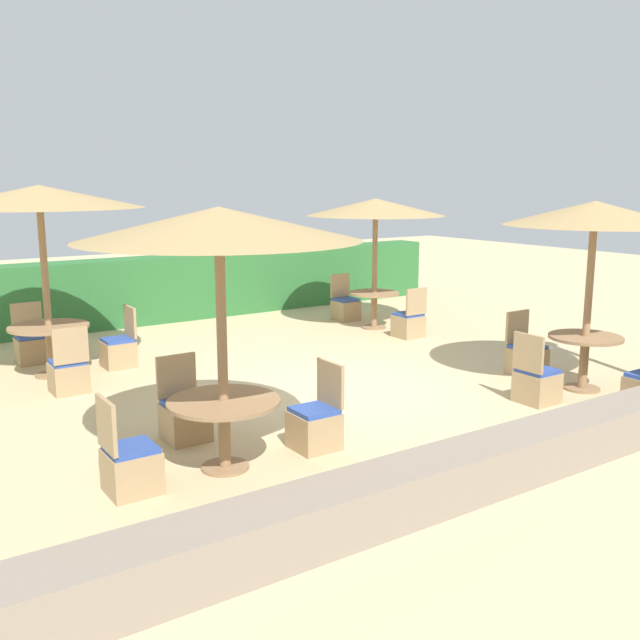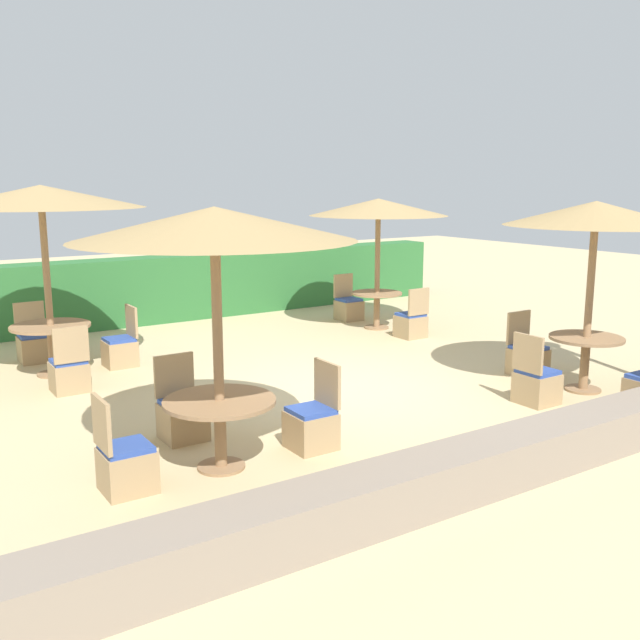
{
  "view_description": "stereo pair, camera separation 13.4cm",
  "coord_description": "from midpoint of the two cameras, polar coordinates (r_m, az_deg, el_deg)",
  "views": [
    {
      "loc": [
        -5.51,
        -7.54,
        2.84
      ],
      "look_at": [
        0.0,
        0.6,
        0.9
      ],
      "focal_mm": 40.0,
      "sensor_mm": 36.0,
      "label": 1
    },
    {
      "loc": [
        -5.4,
        -7.61,
        2.84
      ],
      "look_at": [
        0.0,
        0.6,
        0.9
      ],
      "focal_mm": 40.0,
      "sensor_mm": 36.0,
      "label": 2
    }
  ],
  "objects": [
    {
      "name": "stone_border",
      "position": [
        7.44,
        17.25,
        -9.9
      ],
      "size": [
        10.0,
        0.56,
        0.46
      ],
      "primitive_type": "cube",
      "color": "gray",
      "rests_on": "ground_plane"
    },
    {
      "name": "patio_chair_front_left_north",
      "position": [
        8.11,
        -10.5,
        -7.57
      ],
      "size": [
        0.46,
        0.46,
        0.93
      ],
      "rotation": [
        0.0,
        0.0,
        3.14
      ],
      "color": "tan",
      "rests_on": "ground_plane"
    },
    {
      "name": "patio_chair_back_left_north",
      "position": [
        12.15,
        -21.62,
        -1.89
      ],
      "size": [
        0.46,
        0.46,
        0.93
      ],
      "rotation": [
        0.0,
        0.0,
        3.14
      ],
      "color": "tan",
      "rests_on": "ground_plane"
    },
    {
      "name": "patio_chair_front_left_west",
      "position": [
        6.91,
        -14.78,
        -11.11
      ],
      "size": [
        0.46,
        0.46,
        0.93
      ],
      "rotation": [
        0.0,
        0.0,
        -1.57
      ],
      "color": "tan",
      "rests_on": "ground_plane"
    },
    {
      "name": "patio_chair_front_left_east",
      "position": [
        7.71,
        -0.12,
        -8.37
      ],
      "size": [
        0.46,
        0.46,
        0.93
      ],
      "rotation": [
        0.0,
        0.0,
        1.57
      ],
      "color": "tan",
      "rests_on": "ground_plane"
    },
    {
      "name": "round_table_front_left",
      "position": [
        7.15,
        -7.48,
        -7.41
      ],
      "size": [
        1.12,
        1.12,
        0.72
      ],
      "color": "#93704C",
      "rests_on": "ground_plane"
    },
    {
      "name": "round_table_back_left",
      "position": [
        11.14,
        -20.39,
        -1.11
      ],
      "size": [
        1.14,
        1.14,
        0.76
      ],
      "color": "#93704C",
      "rests_on": "ground_plane"
    },
    {
      "name": "hedge_row",
      "position": [
        14.92,
        -11.5,
        2.53
      ],
      "size": [
        13.0,
        0.7,
        1.32
      ],
      "primitive_type": "cube",
      "color": "#2D6B33",
      "rests_on": "ground_plane"
    },
    {
      "name": "parasol_back_left",
      "position": [
        10.92,
        -21.11,
        9.15
      ],
      "size": [
        2.91,
        2.91,
        2.77
      ],
      "color": "#93704C",
      "rests_on": "ground_plane"
    },
    {
      "name": "parasol_front_left",
      "position": [
        6.8,
        -7.88,
        7.54
      ],
      "size": [
        2.71,
        2.71,
        2.59
      ],
      "color": "#93704C",
      "rests_on": "ground_plane"
    },
    {
      "name": "patio_chair_front_right_west",
      "position": [
        9.62,
        17.29,
        -4.9
      ],
      "size": [
        0.46,
        0.46,
        0.93
      ],
      "rotation": [
        0.0,
        0.0,
        -1.57
      ],
      "color": "tan",
      "rests_on": "ground_plane"
    },
    {
      "name": "round_table_back_right",
      "position": [
        13.82,
        4.85,
        1.54
      ],
      "size": [
        0.97,
        0.97,
        0.71
      ],
      "color": "#93704C",
      "rests_on": "ground_plane"
    },
    {
      "name": "parasol_front_right",
      "position": [
        10.1,
        21.55,
        7.86
      ],
      "size": [
        2.38,
        2.38,
        2.57
      ],
      "color": "#93704C",
      "rests_on": "ground_plane"
    },
    {
      "name": "patio_chair_front_right_north",
      "position": [
        10.95,
        16.57,
        -2.92
      ],
      "size": [
        0.46,
        0.46,
        0.93
      ],
      "rotation": [
        0.0,
        0.0,
        3.14
      ],
      "color": "tan",
      "rests_on": "ground_plane"
    },
    {
      "name": "patio_chair_back_left_east",
      "position": [
        11.42,
        -15.32,
        -2.29
      ],
      "size": [
        0.46,
        0.46,
        0.93
      ],
      "rotation": [
        0.0,
        0.0,
        1.57
      ],
      "color": "tan",
      "rests_on": "ground_plane"
    },
    {
      "name": "patio_chair_back_right_south",
      "position": [
        13.12,
        7.59,
        -0.27
      ],
      "size": [
        0.46,
        0.46,
        0.93
      ],
      "color": "tan",
      "rests_on": "ground_plane"
    },
    {
      "name": "parasol_back_right",
      "position": [
        13.64,
        4.97,
        8.94
      ],
      "size": [
        2.63,
        2.63,
        2.49
      ],
      "color": "#93704C",
      "rests_on": "ground_plane"
    },
    {
      "name": "ground_plane",
      "position": [
        9.76,
        2.34,
        -5.77
      ],
      "size": [
        40.0,
        40.0,
        0.0
      ],
      "primitive_type": "plane",
      "color": "#C6B284"
    },
    {
      "name": "patio_chair_back_right_north",
      "position": [
        14.67,
        2.55,
        1.03
      ],
      "size": [
        0.46,
        0.46,
        0.93
      ],
      "rotation": [
        0.0,
        0.0,
        3.14
      ],
      "color": "tan",
      "rests_on": "ground_plane"
    },
    {
      "name": "patio_chair_back_left_south",
      "position": [
        10.25,
        -19.06,
        -4.03
      ],
      "size": [
        0.46,
        0.46,
        0.93
      ],
      "color": "tan",
      "rests_on": "ground_plane"
    },
    {
      "name": "round_table_front_right",
      "position": [
        10.34,
        20.84,
        -2.22
      ],
      "size": [
        0.98,
        0.98,
        0.76
      ],
      "color": "#93704C",
      "rests_on": "ground_plane"
    }
  ]
}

